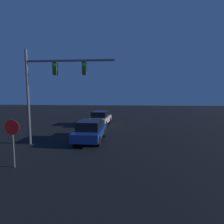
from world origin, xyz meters
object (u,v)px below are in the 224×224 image
object	(u,v)px
car_far	(100,118)
traffic_signal_mast	(49,82)
car_near	(90,130)
stop_sign	(13,134)

from	to	relation	value
car_far	traffic_signal_mast	distance (m)	9.25
car_near	traffic_signal_mast	distance (m)	4.65
traffic_signal_mast	stop_sign	size ratio (longest dim) A/B	2.79
stop_sign	car_far	bearing A→B (deg)	78.13
car_near	traffic_signal_mast	world-z (taller)	traffic_signal_mast
traffic_signal_mast	car_far	bearing A→B (deg)	73.75
car_near	traffic_signal_mast	bearing A→B (deg)	-155.15
car_far	stop_sign	distance (m)	12.40
car_near	stop_sign	size ratio (longest dim) A/B	1.90
car_far	stop_sign	world-z (taller)	stop_sign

